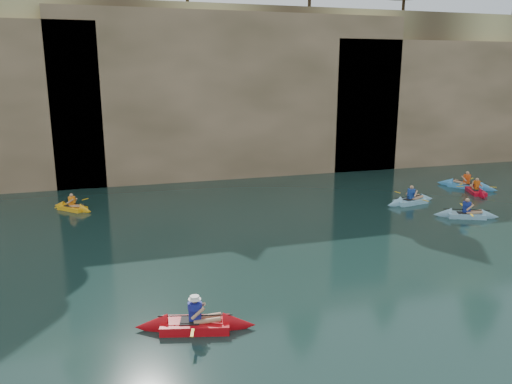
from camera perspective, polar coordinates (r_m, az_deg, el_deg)
name	(u,v)px	position (r m, az deg, el deg)	size (l,w,h in m)	color
ground	(380,335)	(15.00, 13.98, -15.53)	(160.00, 160.00, 0.00)	black
cliff	(190,87)	(41.71, -7.57, 11.83)	(70.00, 16.00, 12.00)	#C7B979
cliff_slab_center	(237,94)	(34.93, -2.14, 11.12)	(24.00, 2.40, 11.40)	tan
cliff_slab_east	(477,101)	(44.57, 23.93, 9.52)	(26.00, 2.40, 9.84)	tan
sea_cave_center	(153,159)	(33.65, -11.72, 3.73)	(3.50, 1.00, 3.20)	black
sea_cave_east	(345,141)	(37.52, 10.11, 5.80)	(5.00, 1.00, 4.50)	black
main_kayaker	(195,324)	(14.85, -6.95, -14.77)	(3.55, 2.29, 1.29)	red
kayaker_ltblue_near	(466,215)	(27.41, 22.87, -2.40)	(3.19, 2.25, 1.25)	#7EB4D4
kayaker_red_far	(476,191)	(33.12, 23.84, 0.11)	(2.20, 3.26, 1.19)	red
kayaker_yellow	(72,207)	(28.39, -20.25, -1.67)	(2.43, 2.45, 1.13)	#FFAF15
kayaker_ltblue_mid	(411,201)	(29.22, 17.27, -0.98)	(3.48, 2.51, 1.30)	#89C7E5
kayaker_blue_east	(466,185)	(34.38, 22.90, 0.69)	(2.74, 3.57, 1.34)	#449EEA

